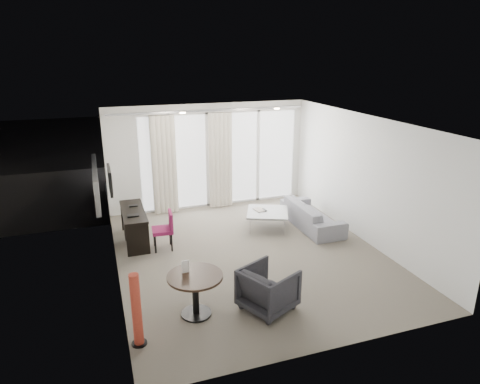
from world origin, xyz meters
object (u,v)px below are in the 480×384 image
object	(u,v)px
tub_armchair	(268,289)
rattan_chair_b	(264,165)
desk	(134,226)
sofa	(312,215)
coffee_table	(267,220)
desk_chair	(162,231)
rattan_chair_a	(221,178)
red_lamp	(137,310)
round_table	(196,295)

from	to	relation	value
tub_armchair	rattan_chair_b	size ratio (longest dim) A/B	0.89
desk	sofa	size ratio (longest dim) A/B	0.77
coffee_table	sofa	bearing A→B (deg)	-12.90
desk_chair	rattan_chair_a	size ratio (longest dim) A/B	0.91
rattan_chair_b	coffee_table	bearing A→B (deg)	-113.31
red_lamp	sofa	size ratio (longest dim) A/B	0.56
sofa	rattan_chair_b	size ratio (longest dim) A/B	2.22
rattan_chair_b	tub_armchair	bearing A→B (deg)	-113.99
desk_chair	sofa	xyz separation A→B (m)	(3.38, 0.08, -0.12)
desk_chair	red_lamp	xyz separation A→B (m)	(-0.79, -2.86, 0.14)
sofa	rattan_chair_a	world-z (taller)	rattan_chair_a
tub_armchair	rattan_chair_b	world-z (taller)	rattan_chair_b
round_table	sofa	bearing A→B (deg)	37.46
red_lamp	rattan_chair_b	world-z (taller)	red_lamp
sofa	rattan_chair_a	bearing A→B (deg)	22.63
round_table	red_lamp	xyz separation A→B (m)	(-0.89, -0.42, 0.20)
desk_chair	rattan_chair_b	bearing A→B (deg)	50.71
round_table	rattan_chair_b	bearing A→B (deg)	60.22
sofa	desk_chair	bearing A→B (deg)	91.34
rattan_chair_a	rattan_chair_b	xyz separation A→B (m)	(1.65, 0.92, -0.01)
red_lamp	rattan_chair_a	size ratio (longest dim) A/B	1.23
desk_chair	rattan_chair_a	bearing A→B (deg)	59.43
sofa	red_lamp	bearing A→B (deg)	125.12
desk	rattan_chair_b	distance (m)	5.49
coffee_table	rattan_chair_a	world-z (taller)	rattan_chair_a
coffee_table	tub_armchair	bearing A→B (deg)	-112.21
sofa	rattan_chair_a	size ratio (longest dim) A/B	2.18
round_table	rattan_chair_b	world-z (taller)	rattan_chair_b
round_table	tub_armchair	size ratio (longest dim) A/B	1.10
red_lamp	rattan_chair_a	xyz separation A→B (m)	(2.92, 5.93, -0.10)
desk_chair	tub_armchair	size ratio (longest dim) A/B	1.04
tub_armchair	round_table	bearing A→B (deg)	53.72
desk_chair	round_table	size ratio (longest dim) A/B	0.94
sofa	rattan_chair_b	bearing A→B (deg)	-5.84
desk_chair	desk	bearing A→B (deg)	136.23
desk	rattan_chair_a	size ratio (longest dim) A/B	1.69
rattan_chair_b	sofa	bearing A→B (deg)	-98.49
round_table	coffee_table	bearing A→B (deg)	50.13
tub_armchair	coffee_table	xyz separation A→B (m)	(1.20, 2.94, -0.14)
desk_chair	coffee_table	world-z (taller)	desk_chair
round_table	red_lamp	bearing A→B (deg)	-154.71
desk_chair	round_table	bearing A→B (deg)	-83.44
desk_chair	sofa	bearing A→B (deg)	5.47
coffee_table	rattan_chair_a	xyz separation A→B (m)	(-0.26, 2.77, 0.23)
desk	red_lamp	size ratio (longest dim) A/B	1.37
desk_chair	tub_armchair	world-z (taller)	desk_chair
sofa	coffee_table	bearing A→B (deg)	77.10
rattan_chair_a	rattan_chair_b	world-z (taller)	rattan_chair_a
rattan_chair_a	round_table	bearing A→B (deg)	-123.90
sofa	rattan_chair_a	distance (m)	3.25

